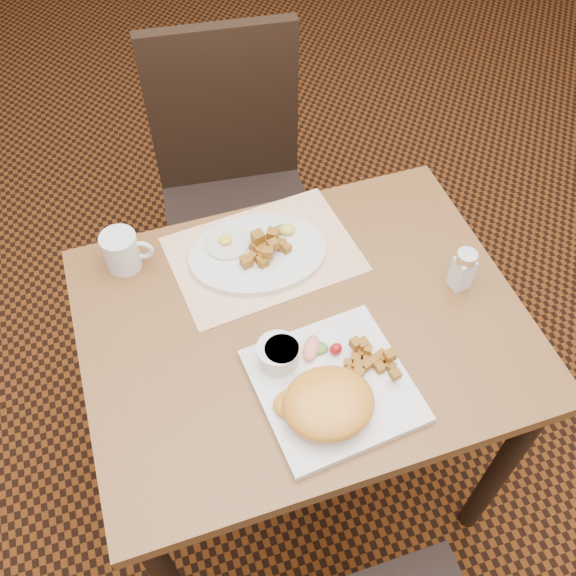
{
  "coord_description": "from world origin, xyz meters",
  "views": [
    {
      "loc": [
        -0.27,
        -0.7,
        1.83
      ],
      "look_at": [
        -0.02,
        0.04,
        0.82
      ],
      "focal_mm": 40.0,
      "sensor_mm": 36.0,
      "label": 1
    }
  ],
  "objects_px": {
    "plate_oval": "(258,254)",
    "salt_shaker": "(463,269)",
    "table": "(303,350)",
    "chair_far": "(234,184)",
    "plate_square": "(333,386)",
    "coffee_mug": "(122,251)"
  },
  "relations": [
    {
      "from": "plate_oval",
      "to": "salt_shaker",
      "type": "relative_size",
      "value": 3.05
    },
    {
      "from": "table",
      "to": "salt_shaker",
      "type": "distance_m",
      "value": 0.38
    },
    {
      "from": "table",
      "to": "chair_far",
      "type": "xyz_separation_m",
      "value": [
        0.02,
        0.66,
        -0.1
      ]
    },
    {
      "from": "table",
      "to": "plate_square",
      "type": "relative_size",
      "value": 3.21
    },
    {
      "from": "salt_shaker",
      "to": "plate_square",
      "type": "bearing_deg",
      "value": -156.52
    },
    {
      "from": "table",
      "to": "coffee_mug",
      "type": "bearing_deg",
      "value": 140.09
    },
    {
      "from": "table",
      "to": "salt_shaker",
      "type": "relative_size",
      "value": 9.0
    },
    {
      "from": "table",
      "to": "plate_square",
      "type": "distance_m",
      "value": 0.2
    },
    {
      "from": "chair_far",
      "to": "salt_shaker",
      "type": "xyz_separation_m",
      "value": [
        0.32,
        -0.67,
        0.26
      ]
    },
    {
      "from": "chair_far",
      "to": "salt_shaker",
      "type": "relative_size",
      "value": 9.7
    },
    {
      "from": "chair_far",
      "to": "plate_oval",
      "type": "xyz_separation_m",
      "value": [
        -0.06,
        -0.46,
        0.22
      ]
    },
    {
      "from": "plate_oval",
      "to": "salt_shaker",
      "type": "distance_m",
      "value": 0.44
    },
    {
      "from": "plate_square",
      "to": "plate_oval",
      "type": "distance_m",
      "value": 0.36
    },
    {
      "from": "plate_oval",
      "to": "coffee_mug",
      "type": "distance_m",
      "value": 0.29
    },
    {
      "from": "table",
      "to": "coffee_mug",
      "type": "height_order",
      "value": "coffee_mug"
    },
    {
      "from": "table",
      "to": "coffee_mug",
      "type": "distance_m",
      "value": 0.44
    },
    {
      "from": "table",
      "to": "plate_oval",
      "type": "height_order",
      "value": "plate_oval"
    },
    {
      "from": "plate_square",
      "to": "plate_oval",
      "type": "bearing_deg",
      "value": 96.38
    },
    {
      "from": "chair_far",
      "to": "salt_shaker",
      "type": "bearing_deg",
      "value": 122.26
    },
    {
      "from": "plate_square",
      "to": "plate_oval",
      "type": "xyz_separation_m",
      "value": [
        -0.04,
        0.36,
        0.0
      ]
    },
    {
      "from": "plate_oval",
      "to": "coffee_mug",
      "type": "bearing_deg",
      "value": 165.69
    },
    {
      "from": "plate_oval",
      "to": "salt_shaker",
      "type": "height_order",
      "value": "salt_shaker"
    }
  ]
}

